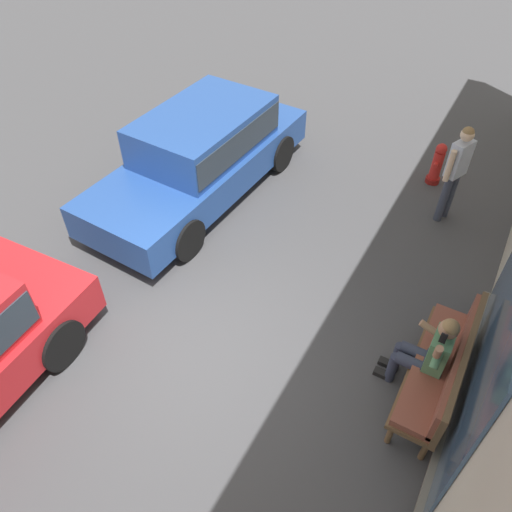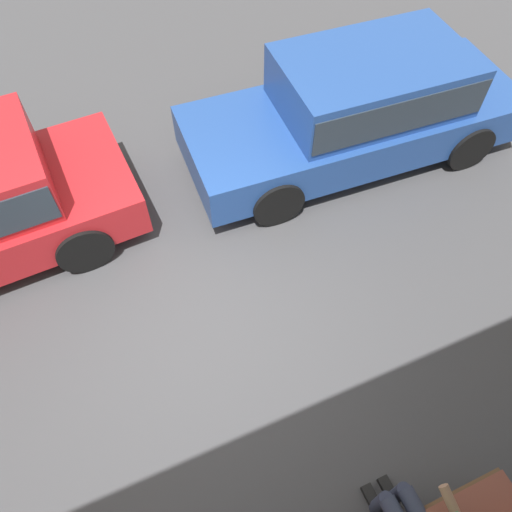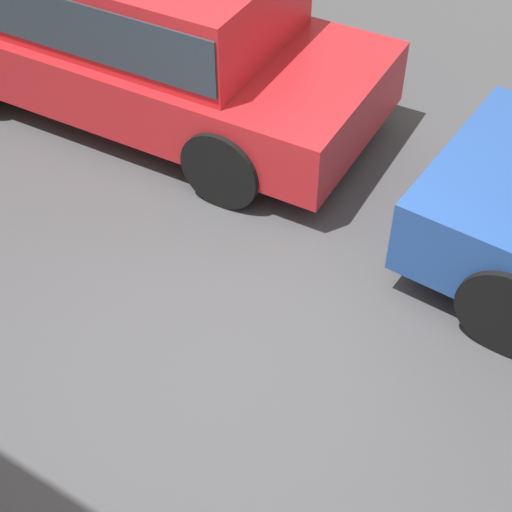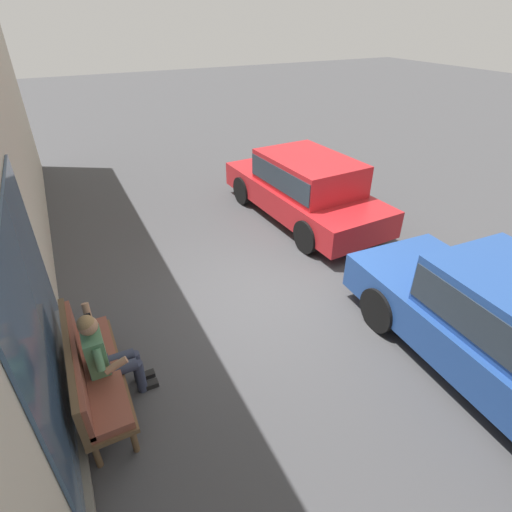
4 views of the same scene
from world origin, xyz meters
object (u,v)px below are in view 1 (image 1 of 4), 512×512
at_px(parked_car_near, 202,151).
at_px(fire_hydrant, 437,164).
at_px(person_on_phone, 429,352).
at_px(pedestrian_standing, 457,167).
at_px(bench, 445,367).

bearing_deg(parked_car_near, fire_hydrant, 123.25).
relative_size(person_on_phone, pedestrian_standing, 0.76).
bearing_deg(person_on_phone, bench, 89.84).
xyz_separation_m(parked_car_near, fire_hydrant, (-2.33, 3.55, -0.44)).
distance_m(parked_car_near, fire_hydrant, 4.27).
height_order(person_on_phone, fire_hydrant, person_on_phone).
bearing_deg(pedestrian_standing, bench, 13.39).
bearing_deg(person_on_phone, pedestrian_standing, -170.15).
xyz_separation_m(bench, person_on_phone, (-0.00, -0.22, 0.13)).
relative_size(person_on_phone, fire_hydrant, 1.62).
relative_size(bench, fire_hydrant, 2.41).
distance_m(bench, parked_car_near, 5.21).
bearing_deg(fire_hydrant, person_on_phone, 12.87).
bearing_deg(bench, pedestrian_standing, -166.61).
distance_m(person_on_phone, fire_hydrant, 4.51).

